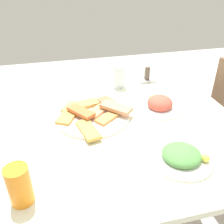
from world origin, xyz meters
The scene contains 7 objects.
dining_table centered at (0.00, 0.00, 0.68)m, with size 1.02×0.94×0.77m.
pide_platter centered at (-0.04, -0.13, 0.78)m, with size 0.35×0.34×0.05m.
salad_plate_greens centered at (0.30, 0.11, 0.79)m, with size 0.21×0.21×0.05m.
salad_plate_rice centered at (-0.05, 0.18, 0.79)m, with size 0.21×0.21×0.07m.
soda_can centered at (0.35, -0.40, 0.83)m, with size 0.07×0.07×0.12m, color orange.
drinking_glass centered at (-0.32, 0.05, 0.83)m, with size 0.07×0.07×0.11m, color silver.
condiment_caddy centered at (-0.36, 0.23, 0.80)m, with size 0.09×0.09×0.09m.
Camera 1 is at (0.89, -0.27, 1.36)m, focal length 40.70 mm.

